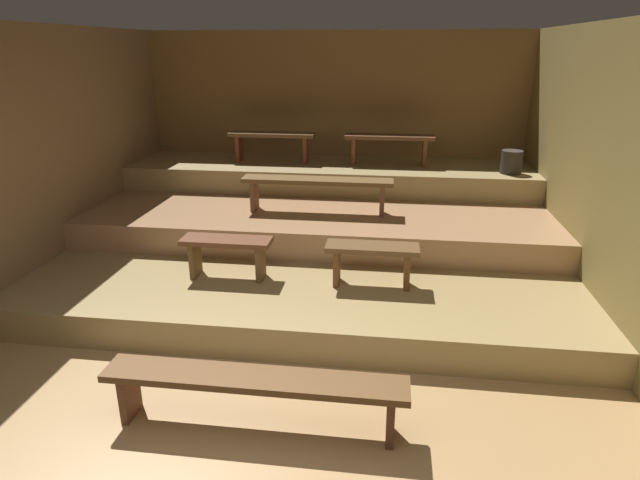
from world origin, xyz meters
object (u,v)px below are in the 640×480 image
bench_middle_center (317,185)px  bench_upper_right (389,142)px  bench_floor_center (255,385)px  bench_lower_left (227,249)px  bench_lower_right (372,256)px  bench_upper_left (272,139)px  pail_upper (511,162)px

bench_middle_center → bench_upper_right: (0.79, 1.31, 0.29)m
bench_floor_center → bench_lower_left: size_ratio=2.36×
bench_lower_right → bench_middle_center: bench_middle_center is taller
bench_upper_left → bench_middle_center: bearing=-58.3°
bench_middle_center → bench_floor_center: bearing=-90.1°
bench_floor_center → bench_lower_left: bench_lower_left is taller
bench_lower_left → bench_upper_right: 3.03m
bench_floor_center → pail_upper: 4.65m
bench_upper_right → pail_upper: (1.53, -0.32, -0.16)m
bench_floor_center → bench_middle_center: (0.00, 2.97, 0.61)m
bench_lower_right → bench_middle_center: 1.47m
bench_lower_right → bench_upper_left: 3.03m
bench_floor_center → pail_upper: pail_upper is taller
bench_lower_right → bench_upper_left: size_ratio=0.73×
bench_lower_left → bench_upper_left: bearing=92.4°
pail_upper → bench_upper_right: bearing=168.1°
bench_floor_center → bench_lower_left: bearing=112.1°
bench_upper_left → pail_upper: bench_upper_left is taller
bench_upper_right → pail_upper: size_ratio=4.11×
bench_upper_left → pail_upper: (3.12, -0.32, -0.16)m
bench_lower_right → pail_upper: 2.82m
bench_middle_center → bench_upper_left: 1.56m
bench_middle_center → bench_upper_right: bearing=58.8°
bench_lower_left → bench_middle_center: 1.48m
bench_lower_right → bench_upper_right: 2.64m
bench_lower_left → bench_floor_center: bearing=-67.9°
bench_lower_left → pail_upper: (3.02, 2.25, 0.46)m
bench_lower_right → bench_lower_left: bearing=180.0°
bench_floor_center → bench_lower_right: (0.69, 1.71, 0.27)m
bench_middle_center → pail_upper: bearing=23.0°
bench_floor_center → bench_lower_right: bench_lower_right is taller
bench_floor_center → pail_upper: size_ratio=7.04×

